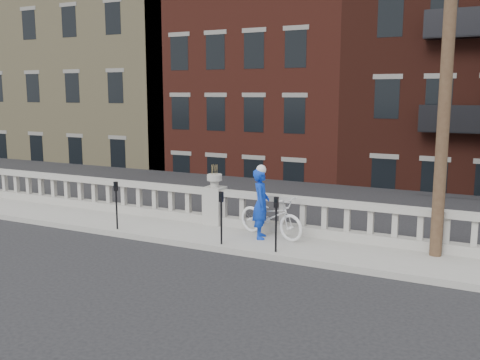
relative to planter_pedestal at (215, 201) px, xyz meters
The scene contains 11 objects.
ground 4.04m from the planter_pedestal, 90.00° to the right, with size 120.00×120.00×0.00m, color black.
sidewalk 1.21m from the planter_pedestal, 90.00° to the right, with size 32.00×2.20×0.15m, color gray.
balustrade 0.19m from the planter_pedestal, ahead, with size 28.00×0.34×1.03m.
planter_pedestal is the anchor object (origin of this frame).
lower_level 19.19m from the planter_pedestal, 88.31° to the left, with size 80.00×44.00×20.80m.
utility_pole 7.61m from the planter_pedestal, ahead, with size 1.60×0.28×10.00m.
parking_meter_a 2.81m from the planter_pedestal, 140.10° to the right, with size 0.10×0.09×1.36m.
parking_meter_b 2.17m from the planter_pedestal, 56.17° to the right, with size 0.10×0.09×1.36m.
parking_meter_c 3.25m from the planter_pedestal, 33.63° to the right, with size 0.10×0.09×1.36m.
bicycle 2.11m from the planter_pedestal, 15.14° to the right, with size 0.74×2.12×1.11m, color white.
cyclist 2.04m from the planter_pedestal, 23.49° to the right, with size 0.68×0.44×1.85m, color #0C33B8.
Camera 1 is at (7.55, -9.40, 3.98)m, focal length 40.00 mm.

